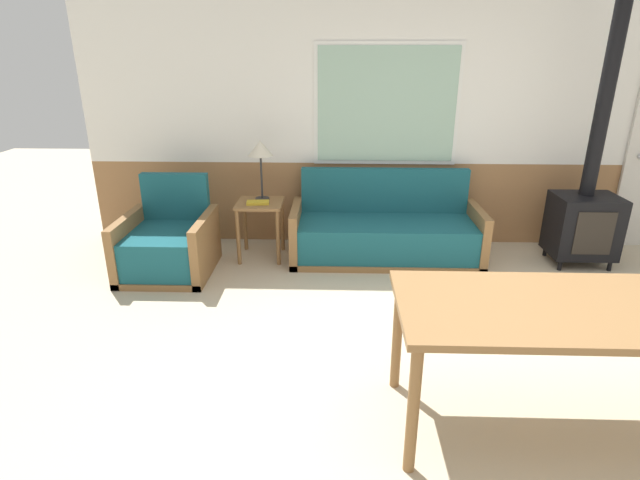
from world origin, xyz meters
TOP-DOWN VIEW (x-y plane):
  - ground_plane at (0.00, 0.00)m, footprint 16.00×16.00m
  - wall_back at (-0.02, 2.63)m, footprint 7.20×0.09m
  - couch at (-0.44, 2.12)m, footprint 1.90×0.77m
  - armchair at (-2.54, 1.71)m, footprint 0.82×0.86m
  - side_table at (-1.70, 2.10)m, footprint 0.46×0.46m
  - table_lamp at (-1.69, 2.18)m, footprint 0.25×0.25m
  - book_stack at (-1.71, 2.03)m, footprint 0.23×0.13m
  - dining_table at (0.42, -0.34)m, footprint 2.07×0.81m
  - wood_stove at (1.49, 2.05)m, footprint 0.60×0.48m

SIDE VIEW (x-z plane):
  - ground_plane at x=0.00m, z-range 0.00..0.00m
  - couch at x=-0.44m, z-range -0.17..0.69m
  - armchair at x=-2.54m, z-range -0.18..0.70m
  - side_table at x=-1.70m, z-range 0.17..0.76m
  - wood_stove at x=1.49m, z-range -0.63..1.82m
  - book_stack at x=-1.71m, z-range 0.59..0.62m
  - dining_table at x=0.42m, z-range 0.32..1.09m
  - table_lamp at x=-1.69m, z-range 0.79..1.39m
  - wall_back at x=-0.02m, z-range 0.01..2.71m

